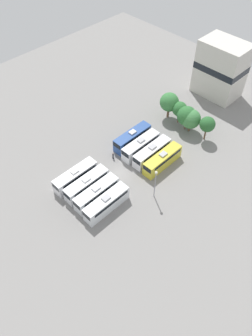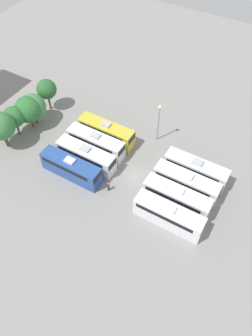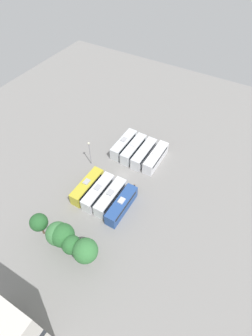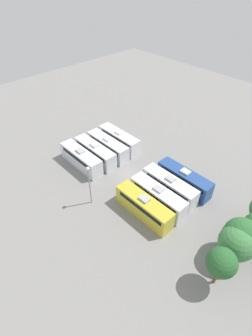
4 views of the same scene
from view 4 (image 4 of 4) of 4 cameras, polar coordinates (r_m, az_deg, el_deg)
ground_plane at (r=48.83m, az=0.80°, el=-1.61°), size 117.30×117.30×0.00m
bus_0 at (r=55.20m, az=-1.51°, el=6.29°), size 2.60×10.17×3.70m
bus_1 at (r=53.28m, az=-3.97°, el=4.83°), size 2.60×10.17×3.70m
bus_2 at (r=51.81m, az=-6.72°, el=3.48°), size 2.60×10.17×3.70m
bus_3 at (r=50.58m, az=-9.70°, el=2.12°), size 2.60×10.17×3.70m
bus_4 at (r=46.41m, az=12.57°, el=-2.37°), size 2.60×10.17×3.70m
bus_5 at (r=44.60m, az=9.48°, el=-3.94°), size 2.60×10.17×3.70m
bus_6 at (r=42.61m, az=6.96°, el=-6.18°), size 2.60×10.17×3.70m
bus_7 at (r=40.97m, az=3.95°, el=-8.32°), size 2.60×10.17×3.70m
worker_person at (r=49.73m, az=6.07°, el=0.25°), size 0.36×0.36×1.74m
light_pole at (r=40.73m, az=-8.07°, el=-2.45°), size 0.60×0.60×7.58m
tree_2 at (r=37.88m, az=23.84°, el=-13.31°), size 4.75×4.75×6.38m
tree_3 at (r=37.33m, az=23.04°, el=-14.77°), size 4.76×4.76×6.10m
tree_4 at (r=34.00m, az=20.09°, el=-18.80°), size 3.66×3.66×6.37m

